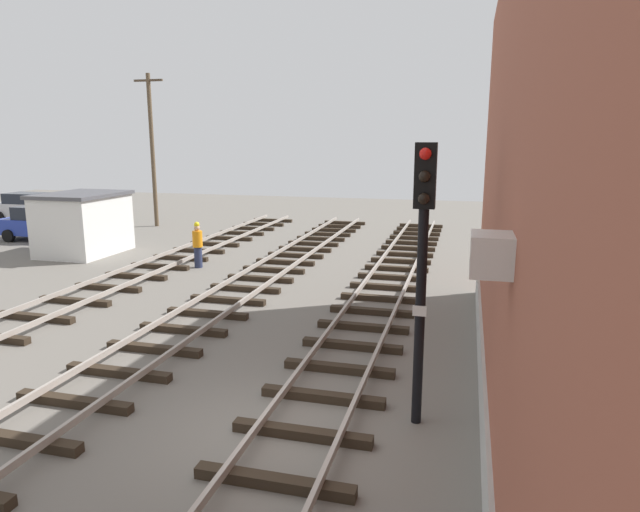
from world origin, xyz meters
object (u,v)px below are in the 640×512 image
parked_car_green (68,208)px  track_worker_foreground (198,245)px  signal_mast (422,253)px  parked_car_silver (27,206)px  parked_car_blue (42,223)px  utility_pole_far (152,148)px  control_hut (83,223)px

parked_car_green → track_worker_foreground: 16.47m
signal_mast → parked_car_silver: bearing=143.0°
parked_car_blue → utility_pole_far: (3.08, 5.79, 3.69)m
parked_car_silver → utility_pole_far: (9.27, -0.03, 3.69)m
parked_car_blue → track_worker_foreground: size_ratio=2.25×
parked_car_silver → utility_pole_far: bearing=-0.2°
control_hut → parked_car_green: 10.88m
control_hut → utility_pole_far: (-1.26, 8.20, 3.20)m
control_hut → parked_car_green: (-7.32, 8.03, -0.49)m
control_hut → track_worker_foreground: control_hut is taller
parked_car_blue → parked_car_green: (-2.99, 5.63, 0.00)m
control_hut → parked_car_silver: 13.36m
track_worker_foreground → signal_mast: bearing=-47.3°
parked_car_green → track_worker_foreground: (13.60, -9.28, 0.03)m
parked_car_silver → utility_pole_far: 9.97m
parked_car_silver → parked_car_green: bearing=-3.4°
parked_car_blue → parked_car_silver: bearing=136.7°
parked_car_green → parked_car_silver: (-3.20, 0.19, 0.00)m
signal_mast → control_hut: 19.92m
signal_mast → parked_car_green: signal_mast is taller
utility_pole_far → track_worker_foreground: size_ratio=4.70×
utility_pole_far → parked_car_blue: bearing=-118.0°
control_hut → parked_car_blue: bearing=151.0°
parked_car_green → parked_car_silver: size_ratio=1.00×
parked_car_blue → utility_pole_far: bearing=62.0°
parked_car_silver → track_worker_foreground: track_worker_foreground is taller
parked_car_blue → control_hut: bearing=-29.0°
control_hut → track_worker_foreground: bearing=-11.2°
parked_car_green → parked_car_silver: same height
parked_car_blue → parked_car_green: bearing=118.0°
signal_mast → control_hut: size_ratio=1.33×
control_hut → parked_car_blue: control_hut is taller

